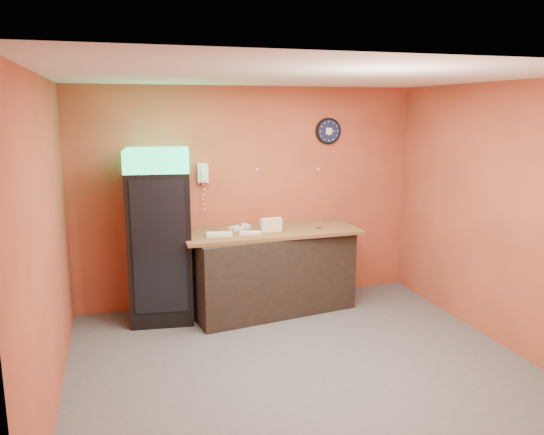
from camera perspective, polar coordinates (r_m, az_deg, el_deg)
name	(u,v)px	position (r m, az deg, el deg)	size (l,w,h in m)	color
floor	(300,364)	(5.51, 3.06, -15.50)	(4.50, 4.50, 0.00)	#47474C
back_wall	(250,196)	(6.92, -2.41, 2.33)	(4.50, 0.02, 2.80)	#BD5235
left_wall	(47,245)	(4.78, -23.07, -2.76)	(0.02, 4.00, 2.80)	#BD5235
right_wall	(500,215)	(6.16, 23.31, 0.26)	(0.02, 4.00, 2.80)	#BD5235
ceiling	(304,76)	(4.92, 3.42, 14.96)	(4.50, 4.00, 0.02)	white
beverage_cooler	(161,238)	(6.42, -11.84, -2.20)	(0.80, 0.81, 2.06)	black
prep_counter	(270,271)	(6.74, -0.23, -5.77)	(2.00, 0.89, 1.00)	black
wall_clock	(328,131)	(7.15, 6.06, 9.23)	(0.35, 0.06, 0.35)	black
wall_phone	(203,173)	(6.70, -7.45, 4.77)	(0.13, 0.11, 0.24)	white
butcher_paper	(270,231)	(6.60, -0.23, -1.46)	(2.20, 0.90, 0.04)	brown
sub_roll_stack	(271,225)	(6.47, -0.10, -0.80)	(0.26, 0.10, 0.17)	beige
wrapped_sandwich_left	(219,234)	(6.28, -5.70, -1.81)	(0.30, 0.12, 0.04)	silver
wrapped_sandwich_mid	(250,233)	(6.33, -2.34, -1.68)	(0.26, 0.10, 0.04)	silver
wrapped_sandwich_right	(239,227)	(6.64, -3.54, -1.05)	(0.29, 0.11, 0.04)	silver
kitchen_tool	(240,227)	(6.61, -3.49, -1.01)	(0.06, 0.06, 0.06)	silver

